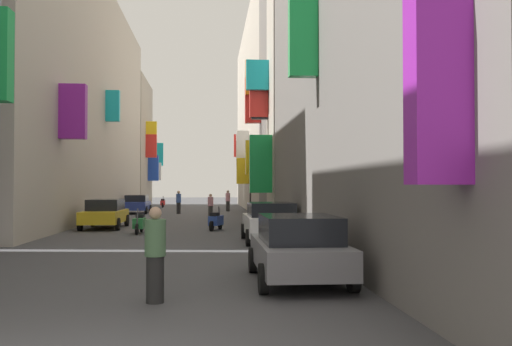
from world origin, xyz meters
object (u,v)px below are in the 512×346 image
at_px(parked_car_grey, 298,247).
at_px(scooter_blue, 216,221).
at_px(pedestrian_crossing, 155,255).
at_px(pedestrian_near_left, 179,202).
at_px(traffic_light_near_corner, 250,175).
at_px(parked_car_blue, 137,204).
at_px(parked_car_yellow, 105,213).
at_px(pedestrian_mid_street, 228,201).
at_px(scooter_green, 139,223).
at_px(parked_car_white, 270,221).
at_px(scooter_red, 163,203).
at_px(pedestrian_near_right, 211,206).

height_order(parked_car_grey, scooter_blue, parked_car_grey).
xyz_separation_m(parked_car_grey, pedestrian_crossing, (-2.91, -1.93, 0.10)).
distance_m(pedestrian_near_left, traffic_light_near_corner, 6.88).
bearing_deg(pedestrian_crossing, parked_car_blue, 98.00).
height_order(parked_car_blue, traffic_light_near_corner, traffic_light_near_corner).
relative_size(parked_car_yellow, scooter_blue, 2.49).
bearing_deg(pedestrian_mid_street, parked_car_yellow, -110.14).
height_order(parked_car_grey, traffic_light_near_corner, traffic_light_near_corner).
bearing_deg(scooter_green, parked_car_grey, -68.68).
relative_size(parked_car_yellow, scooter_green, 2.18).
xyz_separation_m(pedestrian_crossing, traffic_light_near_corner, (3.78, 28.54, 2.02)).
distance_m(parked_car_blue, scooter_blue, 18.03).
xyz_separation_m(scooter_green, pedestrian_crossing, (2.16, -14.91, 0.40)).
distance_m(parked_car_yellow, scooter_green, 3.91).
bearing_deg(parked_car_yellow, traffic_light_near_corner, 52.15).
relative_size(parked_car_white, parked_car_blue, 1.06).
height_order(parked_car_blue, parked_car_grey, parked_car_grey).
xyz_separation_m(parked_car_grey, scooter_green, (-5.06, 12.98, -0.30)).
bearing_deg(scooter_red, pedestrian_mid_street, -54.93).
bearing_deg(traffic_light_near_corner, parked_car_yellow, -127.85).
relative_size(scooter_blue, pedestrian_near_right, 1.10).
distance_m(scooter_green, pedestrian_crossing, 15.07).
height_order(pedestrian_crossing, pedestrian_mid_street, pedestrian_mid_street).
distance_m(parked_car_blue, pedestrian_crossing, 33.79).
xyz_separation_m(parked_car_blue, parked_car_grey, (7.61, -31.53, 0.01)).
distance_m(scooter_red, pedestrian_near_left, 12.93).
height_order(parked_car_yellow, scooter_red, parked_car_yellow).
height_order(parked_car_yellow, scooter_green, parked_car_yellow).
relative_size(pedestrian_near_right, pedestrian_mid_street, 0.90).
xyz_separation_m(scooter_green, pedestrian_near_left, (0.73, 17.65, 0.42)).
relative_size(scooter_green, scooter_red, 1.12).
distance_m(scooter_blue, pedestrian_near_left, 16.35).
bearing_deg(parked_car_yellow, pedestrian_near_right, 60.35).
xyz_separation_m(parked_car_yellow, scooter_blue, (5.52, -1.74, -0.30)).
bearing_deg(pedestrian_crossing, scooter_green, 98.22).
relative_size(pedestrian_crossing, pedestrian_mid_street, 0.98).
bearing_deg(parked_car_grey, pedestrian_mid_street, 90.74).
xyz_separation_m(parked_car_grey, scooter_blue, (-1.65, 14.51, -0.30)).
xyz_separation_m(parked_car_white, pedestrian_near_left, (-4.67, 21.93, 0.10)).
bearing_deg(pedestrian_near_left, parked_car_blue, 164.75).
bearing_deg(scooter_red, pedestrian_near_right, -75.27).
height_order(parked_car_grey, scooter_green, parked_car_grey).
bearing_deg(parked_car_white, scooter_green, 141.60).
height_order(scooter_green, scooter_red, same).
bearing_deg(pedestrian_near_right, parked_car_white, -82.42).
bearing_deg(pedestrian_mid_street, parked_car_blue, -156.80).
bearing_deg(parked_car_white, pedestrian_near_right, 97.58).
distance_m(parked_car_blue, pedestrian_mid_street, 7.79).
bearing_deg(pedestrian_mid_street, pedestrian_crossing, -93.86).
bearing_deg(traffic_light_near_corner, pedestrian_mid_street, 99.36).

